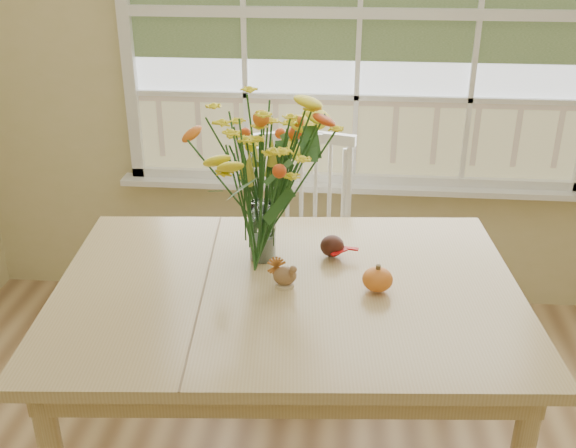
{
  "coord_description": "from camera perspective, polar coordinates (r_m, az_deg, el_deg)",
  "views": [
    {
      "loc": [
        -0.04,
        -1.06,
        1.99
      ],
      "look_at": [
        -0.22,
        0.92,
        1.06
      ],
      "focal_mm": 42.0,
      "sensor_mm": 36.0,
      "label": 1
    }
  ],
  "objects": [
    {
      "name": "wall_back",
      "position": [
        3.37,
        5.95,
        14.06
      ],
      "size": [
        4.0,
        0.02,
        2.7
      ],
      "primitive_type": "cube",
      "color": "#D3C787",
      "rests_on": "floor"
    },
    {
      "name": "dining_table",
      "position": [
        2.33,
        -0.04,
        -7.19
      ],
      "size": [
        1.65,
        1.24,
        0.84
      ],
      "rotation": [
        0.0,
        0.0,
        0.08
      ],
      "color": "tan",
      "rests_on": "floor"
    },
    {
      "name": "windsor_chair",
      "position": [
        3.15,
        1.07,
        -1.39
      ],
      "size": [
        0.51,
        0.49,
        1.05
      ],
      "rotation": [
        0.0,
        0.0,
        0.05
      ],
      "color": "white",
      "rests_on": "floor"
    },
    {
      "name": "dark_gourd",
      "position": [
        2.45,
        3.76,
        -1.96
      ],
      "size": [
        0.13,
        0.09,
        0.08
      ],
      "color": "#38160F",
      "rests_on": "dining_table"
    },
    {
      "name": "flower_vase",
      "position": [
        2.32,
        -2.26,
        4.11
      ],
      "size": [
        0.45,
        0.45,
        0.53
      ],
      "color": "white",
      "rests_on": "dining_table"
    },
    {
      "name": "turkey_figurine",
      "position": [
        2.26,
        -0.27,
        -4.41
      ],
      "size": [
        0.09,
        0.07,
        0.1
      ],
      "rotation": [
        0.0,
        0.0,
        0.13
      ],
      "color": "#CCB78C",
      "rests_on": "dining_table"
    },
    {
      "name": "window",
      "position": [
        3.31,
        6.1,
        17.02
      ],
      "size": [
        2.42,
        0.12,
        1.74
      ],
      "color": "silver",
      "rests_on": "wall_back"
    },
    {
      "name": "pumpkin",
      "position": [
        2.25,
        7.58,
        -4.76
      ],
      "size": [
        0.1,
        0.1,
        0.08
      ],
      "primitive_type": "ellipsoid",
      "color": "#D05418",
      "rests_on": "dining_table"
    }
  ]
}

